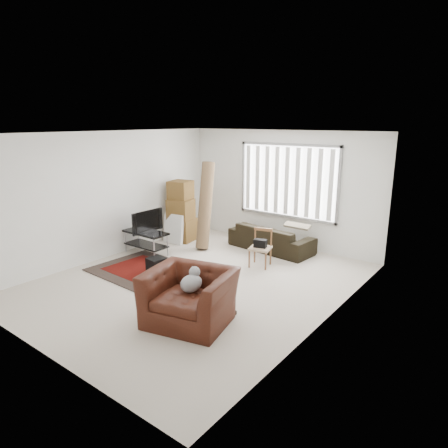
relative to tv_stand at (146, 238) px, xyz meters
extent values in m
plane|color=beige|center=(1.95, -0.50, -0.38)|extent=(6.00, 6.00, 0.00)
cube|color=white|center=(1.95, -0.50, 2.32)|extent=(5.00, 6.00, 0.02)
cube|color=white|center=(1.95, 2.50, 0.97)|extent=(5.00, 0.02, 2.70)
cube|color=white|center=(1.95, -3.50, 0.97)|extent=(5.00, 0.02, 2.70)
cube|color=white|center=(-0.55, -0.50, 0.97)|extent=(0.02, 6.00, 2.70)
cube|color=white|center=(4.45, -0.50, 0.97)|extent=(0.02, 6.00, 2.70)
cube|color=white|center=(2.15, 2.48, 1.17)|extent=(2.40, 0.01, 1.60)
cube|color=gray|center=(2.15, 2.46, 1.17)|extent=(2.52, 0.06, 1.72)
cube|color=white|center=(2.15, 2.42, 1.17)|extent=(2.40, 0.02, 1.55)
cube|color=black|center=(0.96, -0.72, -0.37)|extent=(2.46, 1.69, 0.02)
cube|color=#4E0B06|center=(0.96, -0.72, -0.36)|extent=(1.94, 1.17, 0.00)
cube|color=black|center=(0.00, 0.00, 0.12)|extent=(1.05, 0.47, 0.04)
cube|color=black|center=(0.00, 0.00, -0.17)|extent=(1.01, 0.44, 0.03)
cylinder|color=#B2B2B7|center=(-0.47, -0.20, -0.12)|extent=(0.03, 0.03, 0.52)
cylinder|color=#B2B2B7|center=(0.47, -0.20, -0.12)|extent=(0.03, 0.03, 0.52)
cylinder|color=#B2B2B7|center=(-0.47, 0.20, -0.12)|extent=(0.03, 0.03, 0.52)
cylinder|color=#B2B2B7|center=(0.47, 0.20, -0.12)|extent=(0.03, 0.03, 0.52)
imported|color=black|center=(0.00, 0.00, 0.39)|extent=(0.11, 0.85, 0.49)
cube|color=black|center=(1.06, -0.69, -0.21)|extent=(0.35, 0.35, 0.30)
cube|color=brown|center=(-0.11, 1.27, -0.10)|extent=(0.70, 0.66, 0.55)
cube|color=brown|center=(-0.09, 1.24, 0.42)|extent=(0.64, 0.59, 0.50)
cube|color=brown|center=(-0.13, 1.29, 0.89)|extent=(0.58, 0.58, 0.44)
cube|color=silver|center=(-0.09, 0.97, -0.02)|extent=(0.57, 0.20, 0.72)
cylinder|color=brown|center=(0.71, 1.22, 0.62)|extent=(0.54, 0.83, 2.01)
imported|color=black|center=(2.06, 1.95, 0.00)|extent=(2.06, 1.05, 0.76)
cube|color=#957D62|center=(2.43, 0.90, 0.00)|extent=(0.50, 0.50, 0.05)
cylinder|color=brown|center=(2.31, 0.69, -0.19)|extent=(0.04, 0.04, 0.38)
cylinder|color=brown|center=(2.64, 0.78, -0.19)|extent=(0.04, 0.04, 0.38)
cylinder|color=brown|center=(2.22, 1.02, -0.19)|extent=(0.04, 0.04, 0.38)
cylinder|color=brown|center=(2.55, 1.11, -0.19)|extent=(0.04, 0.04, 0.38)
cube|color=brown|center=(2.38, 1.08, 0.36)|extent=(0.39, 0.14, 0.06)
cube|color=brown|center=(2.22, 1.03, 0.19)|extent=(0.04, 0.04, 0.38)
cube|color=brown|center=(2.55, 1.12, 0.19)|extent=(0.04, 0.04, 0.38)
cube|color=black|center=(2.43, 0.90, 0.11)|extent=(0.28, 0.21, 0.16)
imported|color=#3D160C|center=(2.86, -1.71, 0.07)|extent=(1.45, 1.33, 0.91)
ellipsoid|color=#59595B|center=(2.86, -1.71, 0.21)|extent=(0.32, 0.37, 0.22)
sphere|color=#59595B|center=(2.82, -1.55, 0.35)|extent=(0.17, 0.17, 0.17)
camera|label=1|loc=(6.54, -5.69, 2.54)|focal=32.00mm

